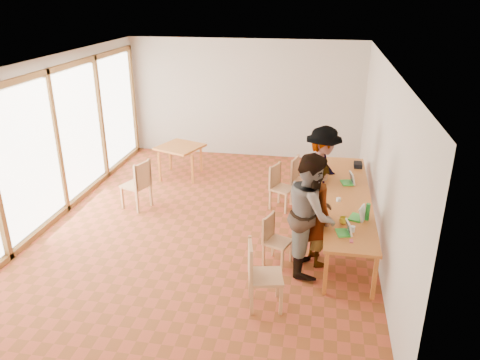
# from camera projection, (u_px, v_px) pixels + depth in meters

# --- Properties ---
(ground) EXTENTS (8.00, 8.00, 0.00)m
(ground) POSITION_uv_depth(u_px,v_px,m) (210.00, 222.00, 8.91)
(ground) COLOR #AA4629
(ground) RESTS_ON ground
(wall_back) EXTENTS (6.00, 0.10, 3.00)m
(wall_back) POSITION_uv_depth(u_px,v_px,m) (245.00, 99.00, 11.98)
(wall_back) COLOR beige
(wall_back) RESTS_ON ground
(wall_front) EXTENTS (6.00, 0.10, 3.00)m
(wall_front) POSITION_uv_depth(u_px,v_px,m) (114.00, 271.00, 4.70)
(wall_front) COLOR beige
(wall_front) RESTS_ON ground
(wall_right) EXTENTS (0.10, 8.00, 3.00)m
(wall_right) POSITION_uv_depth(u_px,v_px,m) (382.00, 157.00, 7.86)
(wall_right) COLOR beige
(wall_right) RESTS_ON ground
(window_wall) EXTENTS (0.10, 8.00, 3.00)m
(window_wall) POSITION_uv_depth(u_px,v_px,m) (56.00, 139.00, 8.82)
(window_wall) COLOR white
(window_wall) RESTS_ON ground
(ceiling) EXTENTS (6.00, 8.00, 0.04)m
(ceiling) POSITION_uv_depth(u_px,v_px,m) (206.00, 60.00, 7.76)
(ceiling) COLOR white
(ceiling) RESTS_ON wall_back
(communal_table) EXTENTS (0.80, 4.00, 0.75)m
(communal_table) POSITION_uv_depth(u_px,v_px,m) (347.00, 197.00, 8.26)
(communal_table) COLOR orange
(communal_table) RESTS_ON ground
(side_table) EXTENTS (0.90, 0.90, 0.75)m
(side_table) POSITION_uv_depth(u_px,v_px,m) (180.00, 149.00, 10.85)
(side_table) COLOR orange
(side_table) RESTS_ON ground
(chair_near) EXTENTS (0.55, 0.55, 0.53)m
(chair_near) POSITION_uv_depth(u_px,v_px,m) (258.00, 269.00, 6.34)
(chair_near) COLOR tan
(chair_near) RESTS_ON ground
(chair_mid) EXTENTS (0.49, 0.49, 0.44)m
(chair_mid) POSITION_uv_depth(u_px,v_px,m) (273.00, 234.00, 7.43)
(chair_mid) COLOR tan
(chair_mid) RESTS_ON ground
(chair_far) EXTENTS (0.56, 0.56, 0.48)m
(chair_far) POSITION_uv_depth(u_px,v_px,m) (279.00, 182.00, 9.32)
(chair_far) COLOR tan
(chair_far) RESTS_ON ground
(chair_empty) EXTENTS (0.54, 0.54, 0.51)m
(chair_empty) POSITION_uv_depth(u_px,v_px,m) (299.00, 175.00, 9.55)
(chair_empty) COLOR tan
(chair_empty) RESTS_ON ground
(chair_spare) EXTENTS (0.60, 0.60, 0.54)m
(chair_spare) POSITION_uv_depth(u_px,v_px,m) (139.00, 180.00, 9.25)
(chair_spare) COLOR tan
(chair_spare) RESTS_ON ground
(person_near) EXTENTS (0.61, 0.73, 1.71)m
(person_near) POSITION_uv_depth(u_px,v_px,m) (319.00, 214.00, 7.32)
(person_near) COLOR gray
(person_near) RESTS_ON ground
(person_mid) EXTENTS (0.81, 1.00, 1.92)m
(person_mid) POSITION_uv_depth(u_px,v_px,m) (311.00, 213.00, 7.11)
(person_mid) COLOR gray
(person_mid) RESTS_ON ground
(person_far) EXTENTS (1.05, 1.35, 1.83)m
(person_far) POSITION_uv_depth(u_px,v_px,m) (322.00, 174.00, 8.72)
(person_far) COLOR gray
(person_far) RESTS_ON ground
(laptop_near) EXTENTS (0.26, 0.28, 0.21)m
(laptop_near) POSITION_uv_depth(u_px,v_px,m) (346.00, 230.00, 6.93)
(laptop_near) COLOR green
(laptop_near) RESTS_ON communal_table
(laptop_mid) EXTENTS (0.31, 0.33, 0.23)m
(laptop_mid) POSITION_uv_depth(u_px,v_px,m) (359.00, 215.00, 7.36)
(laptop_mid) COLOR green
(laptop_mid) RESTS_ON communal_table
(laptop_far) EXTENTS (0.28, 0.30, 0.22)m
(laptop_far) POSITION_uv_depth(u_px,v_px,m) (349.00, 180.00, 8.71)
(laptop_far) COLOR green
(laptop_far) RESTS_ON communal_table
(yellow_mug) EXTENTS (0.16, 0.16, 0.10)m
(yellow_mug) POSITION_uv_depth(u_px,v_px,m) (343.00, 220.00, 7.23)
(yellow_mug) COLOR yellow
(yellow_mug) RESTS_ON communal_table
(green_bottle) EXTENTS (0.07, 0.07, 0.28)m
(green_bottle) POSITION_uv_depth(u_px,v_px,m) (368.00, 212.00, 7.31)
(green_bottle) COLOR #1D832B
(green_bottle) RESTS_ON communal_table
(clear_glass) EXTENTS (0.07, 0.07, 0.09)m
(clear_glass) POSITION_uv_depth(u_px,v_px,m) (353.00, 229.00, 6.99)
(clear_glass) COLOR silver
(clear_glass) RESTS_ON communal_table
(condiment_cup) EXTENTS (0.08, 0.08, 0.06)m
(condiment_cup) POSITION_uv_depth(u_px,v_px,m) (339.00, 199.00, 8.00)
(condiment_cup) COLOR white
(condiment_cup) RESTS_ON communal_table
(pink_phone) EXTENTS (0.05, 0.10, 0.01)m
(pink_phone) POSITION_uv_depth(u_px,v_px,m) (351.00, 241.00, 6.73)
(pink_phone) COLOR #C24059
(pink_phone) RESTS_ON communal_table
(black_pouch) EXTENTS (0.16, 0.26, 0.09)m
(black_pouch) POSITION_uv_depth(u_px,v_px,m) (358.00, 165.00, 9.53)
(black_pouch) COLOR black
(black_pouch) RESTS_ON communal_table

